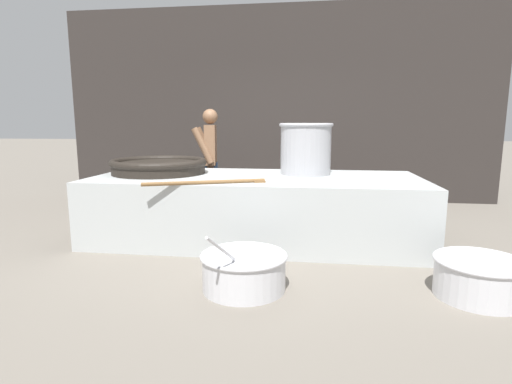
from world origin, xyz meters
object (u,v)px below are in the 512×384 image
at_px(stock_pot, 306,148).
at_px(prep_bowl_vegetables, 244,269).
at_px(cook, 210,159).
at_px(giant_wok_near, 159,166).
at_px(prep_bowl_meat, 480,276).

distance_m(stock_pot, prep_bowl_vegetables, 2.09).
bearing_deg(cook, prep_bowl_vegetables, 99.59).
xyz_separation_m(giant_wok_near, stock_pot, (1.83, 0.17, 0.23)).
xyz_separation_m(stock_pot, prep_bowl_meat, (1.42, -1.73, -0.91)).
bearing_deg(cook, prep_bowl_meat, 127.95).
relative_size(giant_wok_near, prep_bowl_vegetables, 1.29).
distance_m(stock_pot, prep_bowl_meat, 2.42).
bearing_deg(giant_wok_near, stock_pot, 5.18).
relative_size(giant_wok_near, cook, 0.75).
bearing_deg(giant_wok_near, cook, 67.99).
relative_size(cook, prep_bowl_meat, 2.23).
height_order(giant_wok_near, stock_pot, stock_pot).
relative_size(stock_pot, cook, 0.41).
xyz_separation_m(giant_wok_near, cook, (0.41, 1.02, 0.00)).
xyz_separation_m(stock_pot, prep_bowl_vegetables, (-0.48, -1.82, -0.92)).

